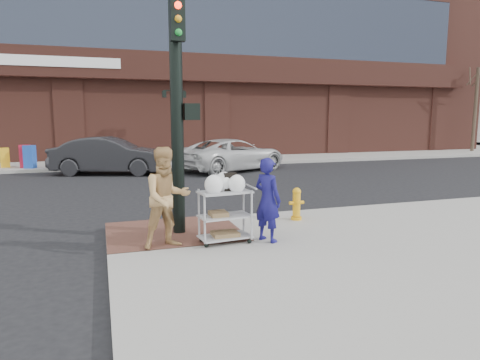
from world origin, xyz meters
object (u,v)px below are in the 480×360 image
object	(u,v)px
traffic_signal_pole	(178,105)
minivan_white	(233,155)
woman_blue	(268,200)
fire_hydrant	(297,203)
pedestrian_tan	(167,198)
utility_cart	(225,211)
sedan_dark	(110,156)
lamp_post	(175,117)

from	to	relation	value
traffic_signal_pole	minivan_white	bearing A→B (deg)	67.51
woman_blue	fire_hydrant	world-z (taller)	woman_blue
pedestrian_tan	utility_cart	world-z (taller)	pedestrian_tan
woman_blue	sedan_dark	distance (m)	12.99
minivan_white	woman_blue	bearing A→B (deg)	141.63
lamp_post	fire_hydrant	world-z (taller)	lamp_post
utility_cart	fire_hydrant	world-z (taller)	utility_cart
woman_blue	pedestrian_tan	size ratio (longest dim) A/B	0.88
woman_blue	fire_hydrant	xyz separation A→B (m)	(1.33, 1.45, -0.43)
traffic_signal_pole	minivan_white	distance (m)	12.16
lamp_post	traffic_signal_pole	bearing A→B (deg)	-99.24
traffic_signal_pole	pedestrian_tan	xyz separation A→B (m)	(-0.41, -0.95, -1.73)
lamp_post	woman_blue	distance (m)	16.49
traffic_signal_pole	pedestrian_tan	size ratio (longest dim) A/B	2.63
sedan_dark	utility_cart	xyz separation A→B (m)	(1.84, -12.56, -0.08)
pedestrian_tan	woman_blue	bearing A→B (deg)	-17.64
sedan_dark	minivan_white	xyz separation A→B (m)	(5.72, -0.48, -0.07)
utility_cart	fire_hydrant	xyz separation A→B (m)	(2.16, 1.30, -0.23)
sedan_dark	woman_blue	bearing A→B (deg)	-150.24
lamp_post	sedan_dark	world-z (taller)	lamp_post
lamp_post	sedan_dark	size ratio (longest dim) A/B	0.77
traffic_signal_pole	pedestrian_tan	distance (m)	2.02
woman_blue	pedestrian_tan	distance (m)	1.95
lamp_post	minivan_white	size ratio (longest dim) A/B	0.71
lamp_post	utility_cart	world-z (taller)	lamp_post
pedestrian_tan	utility_cart	xyz separation A→B (m)	(1.11, -0.05, -0.32)
lamp_post	traffic_signal_pole	distance (m)	15.43
traffic_signal_pole	fire_hydrant	xyz separation A→B (m)	(2.86, 0.29, -2.28)
pedestrian_tan	utility_cart	bearing A→B (deg)	-14.33
pedestrian_tan	fire_hydrant	size ratio (longest dim) A/B	2.43
pedestrian_tan	fire_hydrant	distance (m)	3.54
sedan_dark	fire_hydrant	world-z (taller)	sedan_dark
sedan_dark	lamp_post	bearing A→B (deg)	-26.64
traffic_signal_pole	utility_cart	bearing A→B (deg)	-55.10
pedestrian_tan	minivan_white	bearing A→B (deg)	55.76
lamp_post	pedestrian_tan	bearing A→B (deg)	-100.13
woman_blue	pedestrian_tan	bearing A→B (deg)	55.63
minivan_white	fire_hydrant	distance (m)	10.92
traffic_signal_pole	fire_hydrant	world-z (taller)	traffic_signal_pole
woman_blue	fire_hydrant	bearing A→B (deg)	-70.96
lamp_post	woman_blue	world-z (taller)	lamp_post
pedestrian_tan	lamp_post	bearing A→B (deg)	68.20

